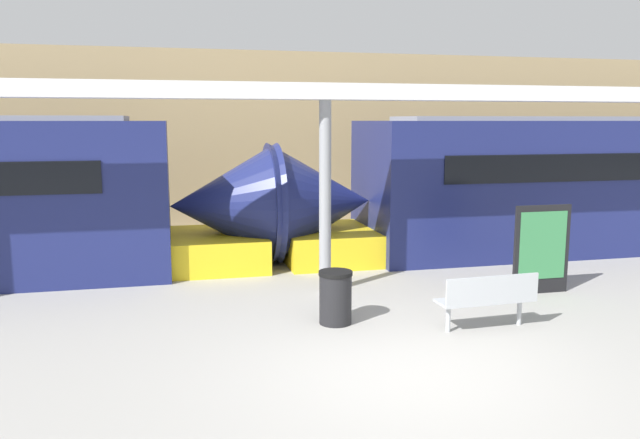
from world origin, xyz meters
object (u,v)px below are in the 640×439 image
Objects in this scene: poster_board at (542,249)px; support_column_near at (325,198)px; train_left at (623,184)px; bench_near at (488,297)px; trash_bin at (335,297)px.

support_column_near is at bearing 165.58° from poster_board.
train_left is 11.67× the size of bench_near.
poster_board is at bearing -141.61° from train_left.
poster_board is at bearing 11.12° from trash_bin.
train_left is 9.72m from trash_bin.
support_column_near is (0.27, 1.77, 1.32)m from trash_bin.
train_left reaches higher than poster_board.
support_column_near reaches higher than trash_bin.
trash_bin is at bearing -168.88° from poster_board.
train_left is 8.74m from support_column_near.
support_column_near is at bearing 81.41° from trash_bin.
poster_board is (1.92, 1.62, 0.30)m from bench_near.
train_left reaches higher than bench_near.
poster_board is 0.47× the size of support_column_near.
train_left is 5.14× the size of support_column_near.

